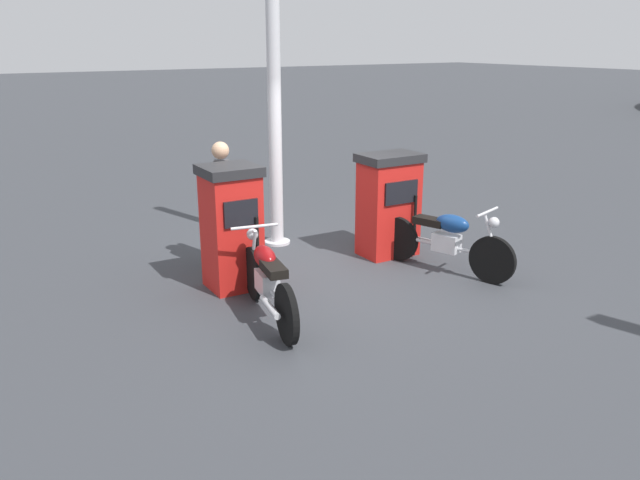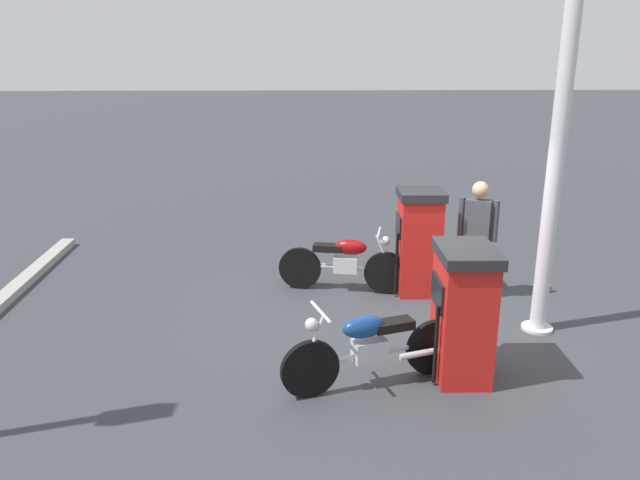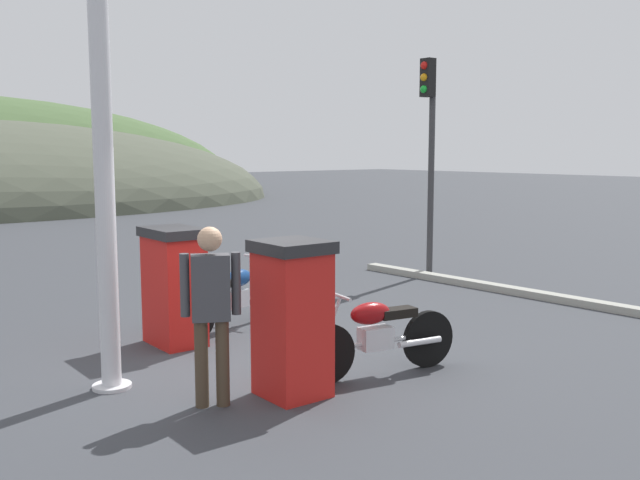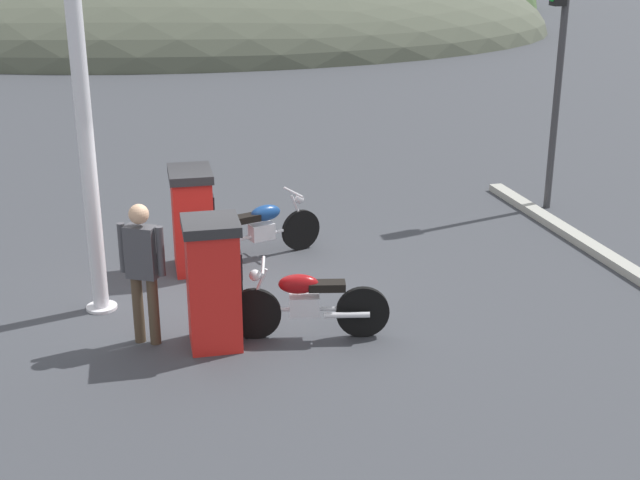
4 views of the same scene
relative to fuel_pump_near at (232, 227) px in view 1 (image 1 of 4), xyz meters
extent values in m
plane|color=#383A3F|center=(0.27, 1.24, -0.80)|extent=(120.00, 120.00, 0.00)
cube|color=red|center=(0.00, 0.00, -0.07)|extent=(0.61, 0.64, 1.45)
cube|color=black|center=(0.31, -0.01, 0.25)|extent=(0.04, 0.44, 0.32)
cube|color=#262628|center=(0.00, 0.00, 0.71)|extent=(0.67, 0.70, 0.12)
cylinder|color=black|center=(0.35, 0.18, -0.29)|extent=(0.05, 0.05, 0.94)
cube|color=red|center=(0.00, 2.47, -0.11)|extent=(0.57, 0.80, 1.37)
cube|color=black|center=(0.28, 2.47, 0.19)|extent=(0.04, 0.55, 0.32)
cube|color=#262628|center=(0.00, 2.47, 0.63)|extent=(0.62, 0.88, 0.12)
cylinder|color=black|center=(0.33, 2.70, -0.32)|extent=(0.05, 0.05, 0.89)
cylinder|color=black|center=(0.48, 0.04, -0.47)|extent=(0.65, 0.20, 0.65)
cylinder|color=black|center=(1.76, -0.21, -0.47)|extent=(0.65, 0.20, 0.65)
cube|color=silver|center=(1.07, -0.08, -0.37)|extent=(0.39, 0.27, 0.24)
cylinder|color=silver|center=(1.12, -0.09, -0.42)|extent=(0.97, 0.24, 0.05)
ellipsoid|color=maroon|center=(1.00, -0.06, -0.09)|extent=(0.51, 0.31, 0.24)
cube|color=black|center=(1.34, -0.13, -0.12)|extent=(0.47, 0.28, 0.10)
cylinder|color=silver|center=(0.52, 0.04, -0.17)|extent=(0.26, 0.09, 0.57)
cylinder|color=silver|center=(0.60, 0.02, 0.15)|extent=(0.15, 0.56, 0.04)
sphere|color=silver|center=(0.50, 0.04, 0.03)|extent=(0.16, 0.16, 0.14)
cylinder|color=silver|center=(1.54, -0.29, -0.45)|extent=(0.55, 0.18, 0.07)
cylinder|color=black|center=(1.66, 2.87, -0.48)|extent=(0.62, 0.26, 0.63)
cylinder|color=black|center=(0.29, 2.43, -0.48)|extent=(0.62, 0.26, 0.63)
cube|color=silver|center=(1.03, 2.67, -0.38)|extent=(0.40, 0.30, 0.24)
cylinder|color=silver|center=(0.98, 2.65, -0.43)|extent=(1.04, 0.38, 0.05)
ellipsoid|color=navy|center=(1.09, 2.69, -0.10)|extent=(0.52, 0.36, 0.24)
cube|color=black|center=(0.77, 2.58, -0.13)|extent=(0.48, 0.33, 0.10)
cylinder|color=silver|center=(1.63, 2.86, -0.18)|extent=(0.26, 0.12, 0.57)
cylinder|color=silver|center=(1.55, 2.84, 0.14)|extent=(0.21, 0.54, 0.04)
sphere|color=silver|center=(1.65, 2.87, 0.02)|extent=(0.18, 0.18, 0.14)
cylinder|color=silver|center=(0.45, 2.60, -0.46)|extent=(0.54, 0.24, 0.07)
cylinder|color=#473828|center=(-0.70, 0.19, -0.37)|extent=(0.18, 0.18, 0.85)
cylinder|color=#473828|center=(-0.88, 0.28, -0.37)|extent=(0.18, 0.18, 0.85)
cube|color=#3F3F44|center=(-0.79, 0.24, 0.36)|extent=(0.41, 0.35, 0.63)
cylinder|color=#3F3F44|center=(-0.58, 0.12, 0.40)|extent=(0.12, 0.12, 0.60)
cylinder|color=#3F3F44|center=(-1.00, 0.35, 0.40)|extent=(0.12, 0.12, 0.60)
sphere|color=tan|center=(-0.79, 0.24, 0.83)|extent=(0.32, 0.32, 0.23)
cylinder|color=silver|center=(-1.33, 1.35, 1.33)|extent=(0.20, 0.20, 4.25)
cylinder|color=silver|center=(-1.33, 1.35, -0.78)|extent=(0.40, 0.40, 0.04)
camera|label=1|loc=(7.12, -3.19, 2.24)|focal=36.25mm
camera|label=2|loc=(1.76, 8.42, 2.60)|focal=33.72mm
camera|label=3|loc=(-4.19, -5.57, 1.66)|focal=40.22mm
camera|label=4|loc=(-0.97, -9.41, 3.98)|focal=49.00mm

